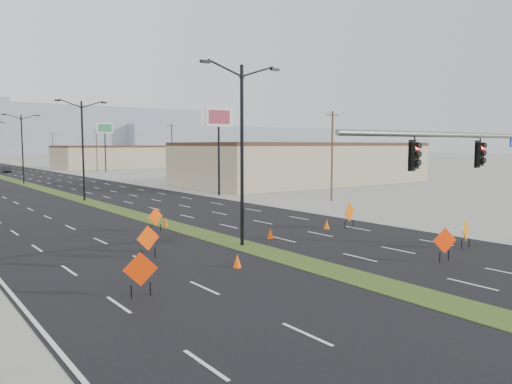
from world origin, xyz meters
TOP-DOWN VIEW (x-y plane):
  - ground at (0.00, 0.00)m, footprint 600.00×600.00m
  - building_se_near at (34.00, 45.00)m, footprint 36.00×18.00m
  - building_se_far at (38.00, 110.00)m, footprint 44.00×16.00m
  - mesa_center at (40.00, 300.00)m, footprint 220.00×50.00m
  - mesa_east at (180.00, 290.00)m, footprint 160.00×50.00m
  - signal_mast at (8.56, 2.00)m, footprint 16.30×0.60m
  - streetlight_0 at (0.00, 12.00)m, footprint 5.15×0.24m
  - streetlight_1 at (0.00, 40.00)m, footprint 5.15×0.24m
  - streetlight_2 at (0.00, 68.00)m, footprint 5.15×0.24m
  - utility_pole_0 at (20.00, 25.00)m, footprint 1.60×0.20m
  - utility_pole_1 at (20.00, 60.00)m, footprint 1.60×0.20m
  - utility_pole_2 at (20.00, 95.00)m, footprint 1.60×0.20m
  - utility_pole_3 at (20.00, 130.00)m, footprint 1.60×0.20m
  - car_mid at (3.43, 101.40)m, footprint 1.42×3.99m
  - construction_sign_0 at (-8.47, 6.41)m, footprint 1.25×0.38m
  - construction_sign_1 at (-5.60, 12.13)m, footprint 1.25×0.17m
  - construction_sign_2 at (-2.00, 19.00)m, footprint 1.17×0.36m
  - construction_sign_3 at (5.68, 3.00)m, footprint 1.19×0.51m
  - construction_sign_4 at (9.42, 4.13)m, footprint 1.21×0.44m
  - construction_sign_5 at (9.26, 12.55)m, footprint 1.31×0.42m
  - cone_0 at (-3.07, 7.97)m, footprint 0.47×0.47m
  - cone_1 at (2.56, 12.70)m, footprint 0.39×0.39m
  - cone_2 at (7.74, 13.18)m, footprint 0.50×0.50m
  - cone_3 at (-0.55, 20.52)m, footprint 0.50×0.50m
  - pole_sign_east_near at (14.00, 36.69)m, footprint 3.22×0.68m
  - pole_sign_east_far at (20.89, 92.27)m, footprint 3.35×1.14m

SIDE VIEW (x-z plane):
  - ground at x=0.00m, z-range 0.00..0.00m
  - cone_1 at x=2.56m, z-range 0.00..0.65m
  - cone_2 at x=7.74m, z-range 0.00..0.66m
  - cone_0 at x=-3.07m, z-range 0.00..0.66m
  - cone_3 at x=-0.55m, z-range 0.00..0.68m
  - car_mid at x=3.43m, z-range 0.00..1.31m
  - construction_sign_2 at x=-2.00m, z-range 0.14..1.74m
  - construction_sign_1 at x=-5.60m, z-range 0.15..1.82m
  - construction_sign_4 at x=9.42m, z-range 0.15..1.83m
  - construction_sign_3 at x=5.68m, z-range 0.15..1.84m
  - construction_sign_0 at x=-8.47m, z-range 0.15..1.87m
  - construction_sign_5 at x=9.26m, z-range 0.16..1.97m
  - building_se_far at x=38.00m, z-range 0.00..5.00m
  - building_se_near at x=34.00m, z-range 0.00..5.50m
  - utility_pole_0 at x=20.00m, z-range 0.17..9.17m
  - utility_pole_1 at x=20.00m, z-range 0.17..9.17m
  - utility_pole_2 at x=20.00m, z-range 0.17..9.17m
  - utility_pole_3 at x=20.00m, z-range 0.17..9.17m
  - signal_mast at x=8.56m, z-range 0.79..8.79m
  - streetlight_0 at x=0.00m, z-range 0.41..10.43m
  - streetlight_1 at x=0.00m, z-range 0.41..10.43m
  - streetlight_2 at x=0.00m, z-range 0.41..10.43m
  - pole_sign_east_near at x=14.00m, z-range 3.12..12.92m
  - pole_sign_east_far at x=20.89m, z-range 3.31..13.60m
  - mesa_east at x=180.00m, z-range 0.00..18.00m
  - mesa_center at x=40.00m, z-range 0.00..28.00m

